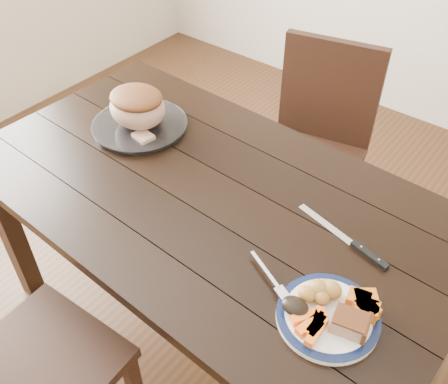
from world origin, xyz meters
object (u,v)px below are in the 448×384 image
Objects in this scene: pork_slice at (350,323)px; fork at (272,279)px; chair_far at (316,139)px; dinner_plate at (328,317)px; serving_platter at (140,126)px; roast_joint at (137,108)px; carving_knife at (358,247)px; chair_near at (5,379)px; dining_table at (209,211)px.

fork is at bearing 178.08° from pork_slice.
pork_slice is at bearing 109.80° from chair_far.
dinner_plate is at bearing 23.29° from fork.
roast_joint is (-0.00, 0.00, 0.08)m from serving_platter.
fork reaches higher than carving_knife.
chair_near is 2.75× the size of serving_platter.
serving_platter is at bearing -169.74° from carving_knife.
chair_far is 3.67× the size of dinner_plate.
pork_slice is (0.59, -0.19, 0.13)m from dining_table.
fork is (-0.17, 0.00, 0.01)m from dinner_plate.
dining_table is 6.42× the size of dinner_plate.
chair_near is 5.50× the size of fork.
fork is (0.78, -0.29, 0.01)m from serving_platter.
chair_far is 2.75× the size of serving_platter.
roast_joint reaches higher than pork_slice.
serving_platter is 0.83m from fork.
fork is 0.53× the size of carving_knife.
dining_table is at bearing -14.71° from serving_platter.
serving_platter is 1.07× the size of carving_knife.
serving_platter is 4.08× the size of pork_slice.
chair_near is 4.39× the size of roast_joint.
dining_table is 9.62× the size of fork.
chair_far is 0.81m from roast_joint.
dining_table is 19.65× the size of pork_slice.
dinner_plate is at bearing -66.79° from carving_knife.
fork is at bearing 46.62° from chair_near.
roast_joint is (-0.31, 0.85, 0.31)m from chair_near.
chair_near and chair_far have the same top height.
dinner_plate is 1.20× the size of roast_joint.
roast_joint reaches higher than serving_platter.
serving_platter is (-0.94, 0.29, 0.00)m from dinner_plate.
chair_near is at bearing -98.21° from dining_table.
fork is at bearing -26.38° from dining_table.
roast_joint reaches higher than fork.
pork_slice is at bearing 22.34° from fork.
chair_near is 1.48m from chair_far.
serving_platter is at bearing 162.85° from dinner_plate.
chair_near reaches higher than fork.
serving_platter is (-0.41, -0.63, 0.23)m from chair_far.
roast_joint is 0.90m from carving_knife.
chair_near is 0.88m from dinner_plate.
pork_slice reaches higher than serving_platter.
roast_joint reaches higher than dinner_plate.
dining_table is 1.75× the size of chair_near.
pork_slice is (0.59, -0.92, 0.27)m from chair_far.
dining_table is at bearing 77.53° from chair_far.
carving_knife is (0.59, 0.81, 0.23)m from chair_near.
chair_near is (-0.11, -0.74, -0.13)m from dining_table.
roast_joint is (-1.00, 0.30, 0.05)m from pork_slice.
carving_knife is at bearing -2.42° from roast_joint.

